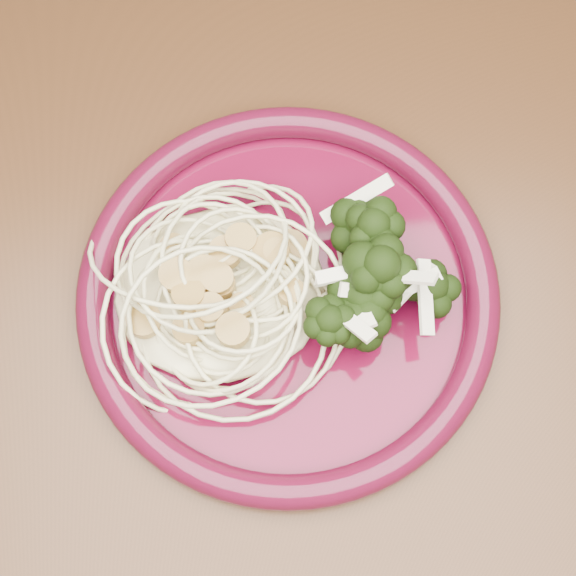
{
  "coord_description": "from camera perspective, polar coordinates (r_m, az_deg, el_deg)",
  "views": [
    {
      "loc": [
        0.07,
        -0.15,
        1.24
      ],
      "look_at": [
        0.09,
        0.02,
        0.77
      ],
      "focal_mm": 50.0,
      "sensor_mm": 36.0,
      "label": 1
    }
  ],
  "objects": [
    {
      "name": "broccoli_pile",
      "position": [
        0.5,
        6.05,
        0.35
      ],
      "size": [
        0.1,
        0.14,
        0.05
      ],
      "primitive_type": "ellipsoid",
      "rotation": [
        0.0,
        0.0,
        -0.1
      ],
      "color": "black",
      "rests_on": "dinner_plate"
    },
    {
      "name": "dinner_plate",
      "position": [
        0.51,
        -0.0,
        -0.38
      ],
      "size": [
        0.3,
        0.3,
        0.02
      ],
      "rotation": [
        0.0,
        0.0,
        -0.1
      ],
      "color": "#4F071E",
      "rests_on": "dining_table"
    },
    {
      "name": "scallop_cluster",
      "position": [
        0.47,
        -5.2,
        1.43
      ],
      "size": [
        0.12,
        0.12,
        0.04
      ],
      "primitive_type": null,
      "rotation": [
        0.0,
        0.0,
        -0.1
      ],
      "color": "#B99243",
      "rests_on": "spaghetti_pile"
    },
    {
      "name": "spaghetti_pile",
      "position": [
        0.5,
        -4.87,
        0.06
      ],
      "size": [
        0.15,
        0.13,
        0.03
      ],
      "primitive_type": "ellipsoid",
      "rotation": [
        0.0,
        0.0,
        -0.1
      ],
      "color": "beige",
      "rests_on": "dinner_plate"
    },
    {
      "name": "onion_garnish",
      "position": [
        0.47,
        6.41,
        1.6
      ],
      "size": [
        0.07,
        0.09,
        0.05
      ],
      "primitive_type": null,
      "rotation": [
        0.0,
        0.0,
        -0.1
      ],
      "color": "white",
      "rests_on": "broccoli_pile"
    },
    {
      "name": "dining_table",
      "position": [
        0.61,
        -7.94,
        -5.94
      ],
      "size": [
        1.2,
        0.8,
        0.75
      ],
      "color": "#472814",
      "rests_on": "ground"
    }
  ]
}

